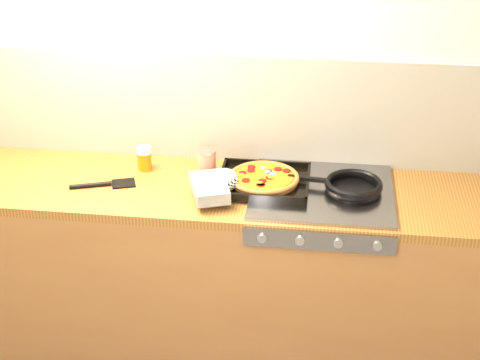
# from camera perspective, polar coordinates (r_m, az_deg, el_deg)

# --- Properties ---
(room_shell) EXTENTS (3.20, 3.20, 3.20)m
(room_shell) POSITION_cam_1_polar(r_m,az_deg,el_deg) (3.33, -1.03, 5.55)
(room_shell) COLOR white
(room_shell) RESTS_ON ground
(counter_run) EXTENTS (3.20, 0.62, 0.90)m
(counter_run) POSITION_cam_1_polar(r_m,az_deg,el_deg) (3.41, -1.63, -7.26)
(counter_run) COLOR brown
(counter_run) RESTS_ON ground
(stovetop) EXTENTS (0.60, 0.56, 0.02)m
(stovetop) POSITION_cam_1_polar(r_m,az_deg,el_deg) (3.14, 6.39, -0.94)
(stovetop) COLOR gray
(stovetop) RESTS_ON counter_run
(pizza_on_tray) EXTENTS (0.51, 0.45, 0.07)m
(pizza_on_tray) POSITION_cam_1_polar(r_m,az_deg,el_deg) (3.14, 0.70, -0.04)
(pizza_on_tray) COLOR black
(pizza_on_tray) RESTS_ON stovetop
(frying_pan) EXTENTS (0.42, 0.27, 0.04)m
(frying_pan) POSITION_cam_1_polar(r_m,az_deg,el_deg) (3.14, 8.71, -0.46)
(frying_pan) COLOR black
(frying_pan) RESTS_ON stovetop
(tomato_can) EXTENTS (0.10, 0.10, 0.12)m
(tomato_can) POSITION_cam_1_polar(r_m,az_deg,el_deg) (3.26, -2.60, 1.37)
(tomato_can) COLOR #9E1B0C
(tomato_can) RESTS_ON counter_run
(juice_glass) EXTENTS (0.08, 0.08, 0.11)m
(juice_glass) POSITION_cam_1_polar(r_m,az_deg,el_deg) (3.33, -7.43, 1.69)
(juice_glass) COLOR #CC670C
(juice_glass) RESTS_ON counter_run
(wooden_spoon) EXTENTS (0.30, 0.07, 0.02)m
(wooden_spoon) POSITION_cam_1_polar(r_m,az_deg,el_deg) (3.30, 0.43, 0.82)
(wooden_spoon) COLOR #9C7042
(wooden_spoon) RESTS_ON counter_run
(black_spatula) EXTENTS (0.28, 0.14, 0.02)m
(black_spatula) POSITION_cam_1_polar(r_m,az_deg,el_deg) (3.23, -10.49, -0.34)
(black_spatula) COLOR black
(black_spatula) RESTS_ON counter_run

